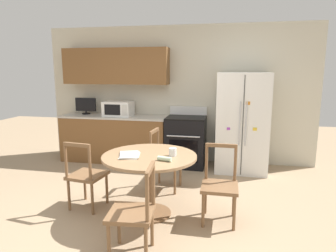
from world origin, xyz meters
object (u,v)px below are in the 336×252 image
Objects in this scene: dining_chair_far at (165,161)px; dining_chair_left at (86,176)px; refrigerator at (242,122)px; countertop_tv at (86,105)px; candle_glass at (173,152)px; oven_range at (186,141)px; microwave at (118,109)px; dining_chair_right at (220,186)px; dining_chair_near at (134,213)px.

dining_chair_left is (-0.85, -0.83, 0.00)m from dining_chair_far.
refrigerator reaches higher than countertop_tv.
dining_chair_far is 0.93m from candle_glass.
oven_range is at bearing 71.31° from dining_chair_left.
candle_glass is at bearing -54.29° from microwave.
countertop_tv is 3.51m from dining_chair_right.
dining_chair_far is at bearing -135.28° from refrigerator.
microwave is 0.59× the size of dining_chair_near.
refrigerator is 3.05m from countertop_tv.
oven_range is 2.13m from countertop_tv.
dining_chair_far is 1.19m from dining_chair_left.
dining_chair_right is (0.77, 0.86, 0.00)m from dining_chair_near.
refrigerator is 1.91× the size of dining_chair_right.
microwave is 2.49m from candle_glass.
refrigerator reaches higher than dining_chair_right.
dining_chair_far and dining_chair_right have the same top height.
oven_range is 2.26m from dining_chair_left.
dining_chair_left is at bearing -41.32° from dining_chair_far.
dining_chair_left and dining_chair_right have the same top height.
refrigerator is at bearing -26.38° from dining_chair_near.
dining_chair_far and dining_chair_left have the same top height.
countertop_tv is 0.47× the size of dining_chair_far.
oven_range is (-1.00, 0.06, -0.39)m from refrigerator.
dining_chair_left reaches higher than candle_glass.
dining_chair_right is 0.67m from candle_glass.
dining_chair_right is 9.62× the size of candle_glass.
dining_chair_near is at bearing -110.88° from refrigerator.
microwave reaches higher than dining_chair_far.
dining_chair_left is at bearing 41.69° from dining_chair_near.
dining_chair_near is 0.97m from candle_glass.
microwave is (-2.31, 0.07, 0.18)m from refrigerator.
dining_chair_far is 1.69m from dining_chair_near.
oven_range is 1.20× the size of dining_chair_near.
oven_range is 1.20× the size of dining_chair_far.
dining_chair_near is (0.92, -0.85, 0.00)m from dining_chair_left.
refrigerator reaches higher than dining_chair_left.
dining_chair_far is at bearing -45.60° from microwave.
countertop_tv reaches higher than dining_chair_near.
candle_glass is at bearing -18.85° from dining_chair_near.
oven_range is 11.52× the size of candle_glass.
dining_chair_near is at bearing -35.26° from dining_chair_left.
oven_range reaches higher than dining_chair_left.
candle_glass is (-0.87, -1.95, -0.06)m from refrigerator.
countertop_tv is at bearing 135.86° from candle_glass.
oven_range is at bearing 93.64° from candle_glass.
countertop_tv reaches higher than dining_chair_far.
refrigerator reaches higher than dining_chair_near.
dining_chair_left is (-1.99, -1.96, -0.43)m from refrigerator.
dining_chair_far and dining_chair_near have the same top height.
candle_glass is at bearing 22.85° from dining_chair_far.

